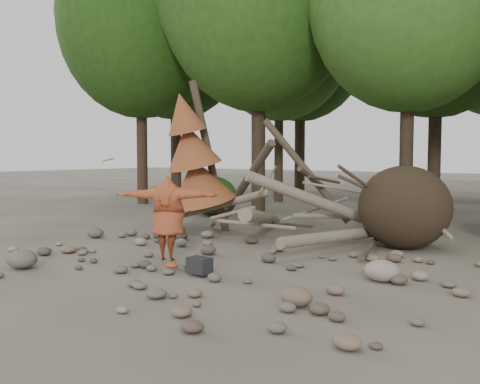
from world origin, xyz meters
The scene contains 13 objects.
ground centered at (0.00, 0.00, 0.00)m, with size 120.00×120.00×0.00m, color #514C44.
deadfall_pile centered at (2.02, 4.24, 0.95)m, with size 8.55×5.24×3.30m.
dead_conifer centered at (-3.12, 3.37, 2.11)m, with size 2.06×2.16×4.35m.
bush_left centered at (-5.50, 7.20, 0.72)m, with size 1.80×1.80×1.44m, color #264E14.
bush_mid centered at (0.80, 7.80, 0.56)m, with size 1.40×1.40×1.12m, color #32631C.
frisbee_thrower centered at (-0.70, -0.28, 0.95)m, with size 3.34×1.46×2.09m.
backpack centered at (0.49, -0.72, 0.14)m, with size 0.43×0.29×0.29m, color black.
cloth_green centered at (0.15, -0.49, 0.09)m, with size 0.48×0.40×0.18m, color #265F26.
cloth_orange centered at (-0.24, -0.67, 0.05)m, with size 0.28×0.23×0.10m, color #A43F1C.
boulder_front_left centered at (-2.76, -2.24, 0.19)m, with size 0.63×0.56×0.38m, color #655F54.
boulder_front_right centered at (2.92, -1.39, 0.14)m, with size 0.48×0.43×0.29m, color brown.
boulder_mid_right centered at (3.38, 0.84, 0.19)m, with size 0.63×0.57×0.38m, color gray.
boulder_mid_left centered at (-4.70, 1.14, 0.14)m, with size 0.47×0.42×0.28m, color #58524A.
Camera 1 is at (6.74, -8.17, 2.23)m, focal length 40.00 mm.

